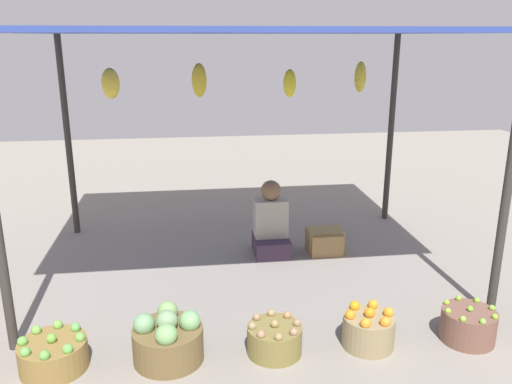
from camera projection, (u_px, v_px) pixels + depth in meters
ground_plane at (248, 266)px, 5.22m from camera, size 14.00×14.00×0.00m
market_stall_structure at (246, 45)px, 4.62m from camera, size 4.03×2.69×2.26m
vendor_person at (271, 226)px, 5.47m from camera, size 0.36×0.44×0.78m
basket_green_apples at (53, 354)px, 3.59m from camera, size 0.46×0.46×0.26m
basket_cabbages at (168, 339)px, 3.67m from camera, size 0.49×0.49×0.38m
basket_potatoes at (274, 339)px, 3.77m from camera, size 0.40×0.40×0.26m
basket_oranges at (368, 330)px, 3.85m from camera, size 0.38×0.38×0.31m
basket_limes at (468, 325)px, 3.92m from camera, size 0.40×0.40×0.28m
wooden_crate_near_vendor at (325, 240)px, 5.55m from camera, size 0.37×0.26×0.24m
wooden_crate_stacked_rear at (324, 242)px, 5.53m from camera, size 0.33×0.32×0.23m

